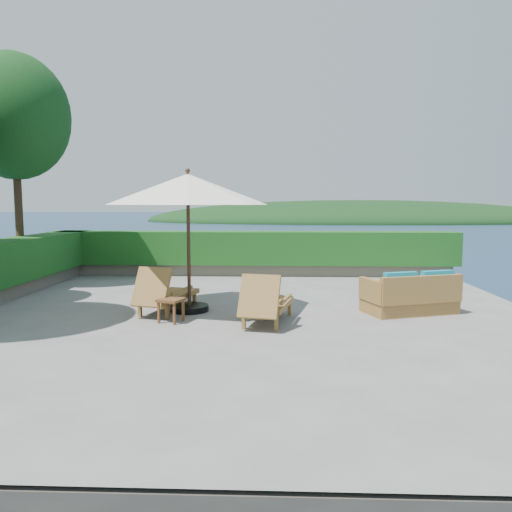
{
  "coord_description": "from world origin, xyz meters",
  "views": [
    {
      "loc": [
        0.7,
        -9.62,
        2.2
      ],
      "look_at": [
        0.3,
        0.8,
        1.1
      ],
      "focal_mm": 35.0,
      "sensor_mm": 36.0,
      "label": 1
    }
  ],
  "objects_px": {
    "lounge_right": "(266,302)",
    "patio_umbrella": "(188,191)",
    "lounge_left": "(165,293)",
    "side_table": "(171,303)",
    "wicker_loveseat": "(411,296)"
  },
  "relations": [
    {
      "from": "lounge_right",
      "to": "patio_umbrella",
      "type": "bearing_deg",
      "value": 158.78
    },
    {
      "from": "patio_umbrella",
      "to": "lounge_right",
      "type": "height_order",
      "value": "patio_umbrella"
    },
    {
      "from": "lounge_left",
      "to": "side_table",
      "type": "bearing_deg",
      "value": -55.03
    },
    {
      "from": "side_table",
      "to": "wicker_loveseat",
      "type": "relative_size",
      "value": 0.27
    },
    {
      "from": "lounge_right",
      "to": "wicker_loveseat",
      "type": "relative_size",
      "value": 0.9
    },
    {
      "from": "lounge_right",
      "to": "wicker_loveseat",
      "type": "xyz_separation_m",
      "value": [
        2.89,
        1.01,
        -0.06
      ]
    },
    {
      "from": "lounge_left",
      "to": "wicker_loveseat",
      "type": "height_order",
      "value": "lounge_left"
    },
    {
      "from": "lounge_right",
      "to": "side_table",
      "type": "height_order",
      "value": "lounge_right"
    },
    {
      "from": "patio_umbrella",
      "to": "lounge_right",
      "type": "relative_size",
      "value": 2.1
    },
    {
      "from": "wicker_loveseat",
      "to": "side_table",
      "type": "bearing_deg",
      "value": 172.97
    },
    {
      "from": "lounge_left",
      "to": "lounge_right",
      "type": "bearing_deg",
      "value": -7.73
    },
    {
      "from": "patio_umbrella",
      "to": "wicker_loveseat",
      "type": "height_order",
      "value": "patio_umbrella"
    },
    {
      "from": "side_table",
      "to": "wicker_loveseat",
      "type": "distance_m",
      "value": 4.75
    },
    {
      "from": "patio_umbrella",
      "to": "side_table",
      "type": "height_order",
      "value": "patio_umbrella"
    },
    {
      "from": "lounge_right",
      "to": "side_table",
      "type": "bearing_deg",
      "value": -170.11
    }
  ]
}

